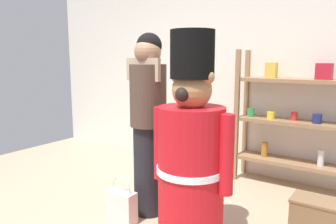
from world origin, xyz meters
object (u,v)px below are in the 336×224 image
Objects in this scene: display_crate at (317,217)px; teddy_bear_guard at (191,156)px; merchandise_shelf at (294,118)px; person_shopper at (148,120)px; shopping_bag at (122,206)px.

teddy_bear_guard is at bearing -141.00° from display_crate.
display_crate is at bearing 39.00° from teddy_bear_guard.
merchandise_shelf is at bearing 115.15° from display_crate.
display_crate is (0.45, -0.95, -0.63)m from merchandise_shelf.
merchandise_shelf is at bearing 56.35° from person_shopper.
merchandise_shelf reaches higher than display_crate.
person_shopper reaches higher than teddy_bear_guard.
display_crate is (1.39, 0.46, -0.74)m from person_shopper.
teddy_bear_guard is at bearing 7.70° from shopping_bag.
person_shopper is at bearing 73.76° from shopping_bag.
shopping_bag is at bearing -152.97° from display_crate.
merchandise_shelf is at bearing 58.96° from shopping_bag.
teddy_bear_guard is 3.86× the size of shopping_bag.
shopping_bag is at bearing -106.24° from person_shopper.
shopping_bag is 1.04× the size of display_crate.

